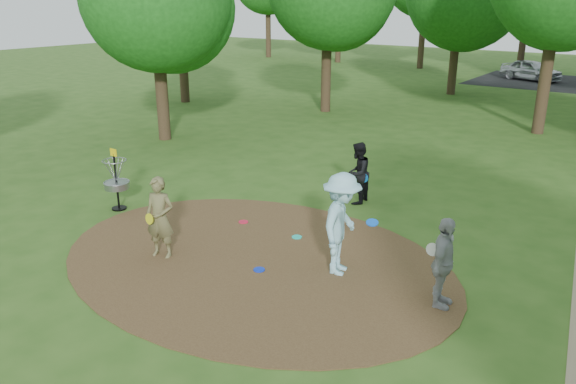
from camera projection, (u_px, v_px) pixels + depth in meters
The scene contains 11 objects.
ground at pixel (253, 260), 11.21m from camera, with size 100.00×100.00×0.00m, color #2D5119.
dirt_clearing at pixel (253, 259), 11.21m from camera, with size 8.40×8.40×0.02m, color #47301C.
player_observer_with_disc at pixel (160, 218), 11.11m from camera, with size 0.70×0.57×1.67m.
player_throwing_with_disc at pixel (341, 224), 10.39m from camera, with size 1.26×1.41×1.98m.
player_walking_with_disc at pixel (358, 173), 14.09m from camera, with size 0.68×0.83×1.58m.
player_waiting_with_disc at pixel (443, 263), 9.29m from camera, with size 0.54×0.98×1.60m.
disc_ground_cyan at pixel (297, 237), 12.22m from camera, with size 0.22×0.22×0.02m, color #19CCBA.
disc_ground_blue at pixel (259, 270), 10.75m from camera, with size 0.22×0.22×0.02m, color #0C2ACC.
disc_ground_red at pixel (243, 222), 13.04m from camera, with size 0.22×0.22×0.02m, color red.
car_left at pixel (531, 70), 35.16m from camera, with size 1.51×3.76×1.28m, color #B5B8BE.
disc_golf_basket at pixel (116, 175), 13.62m from camera, with size 0.63×0.63×1.54m.
Camera 1 is at (6.45, -7.86, 4.97)m, focal length 35.00 mm.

